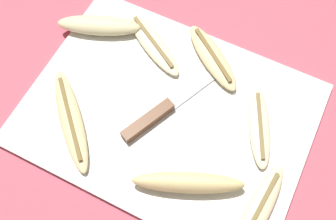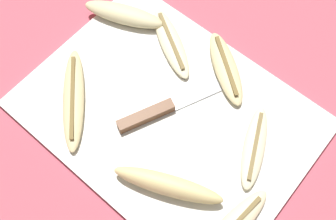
% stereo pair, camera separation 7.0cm
% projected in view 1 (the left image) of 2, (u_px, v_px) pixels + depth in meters
% --- Properties ---
extents(ground_plane, '(4.00, 4.00, 0.00)m').
position_uv_depth(ground_plane, '(168.00, 115.00, 0.72)').
color(ground_plane, '#C65160').
extents(cutting_board, '(0.51, 0.38, 0.01)m').
position_uv_depth(cutting_board, '(168.00, 114.00, 0.72)').
color(cutting_board, white).
rests_on(cutting_board, ground_plane).
extents(knife, '(0.11, 0.21, 0.02)m').
position_uv_depth(knife, '(156.00, 115.00, 0.70)').
color(knife, brown).
rests_on(knife, cutting_board).
extents(banana_golden_short, '(0.18, 0.11, 0.04)m').
position_uv_depth(banana_golden_short, '(188.00, 183.00, 0.64)').
color(banana_golden_short, '#EDD689').
rests_on(banana_golden_short, cutting_board).
extents(banana_mellow_near, '(0.17, 0.17, 0.02)m').
position_uv_depth(banana_mellow_near, '(71.00, 120.00, 0.70)').
color(banana_mellow_near, beige).
rests_on(banana_mellow_near, cutting_board).
extents(banana_bright_far, '(0.10, 0.16, 0.02)m').
position_uv_depth(banana_bright_far, '(259.00, 127.00, 0.69)').
color(banana_bright_far, beige).
rests_on(banana_bright_far, cutting_board).
extents(banana_soft_right, '(0.17, 0.10, 0.03)m').
position_uv_depth(banana_soft_right, '(99.00, 25.00, 0.77)').
color(banana_soft_right, beige).
rests_on(banana_soft_right, cutting_board).
extents(banana_ripe_center, '(0.16, 0.13, 0.02)m').
position_uv_depth(banana_ripe_center, '(212.00, 57.00, 0.75)').
color(banana_ripe_center, beige).
rests_on(banana_ripe_center, cutting_board).
extents(banana_cream_curved, '(0.06, 0.18, 0.02)m').
position_uv_depth(banana_cream_curved, '(258.00, 211.00, 0.63)').
color(banana_cream_curved, beige).
rests_on(banana_cream_curved, cutting_board).
extents(banana_pale_long, '(0.17, 0.12, 0.02)m').
position_uv_depth(banana_pale_long, '(153.00, 44.00, 0.76)').
color(banana_pale_long, beige).
rests_on(banana_pale_long, cutting_board).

